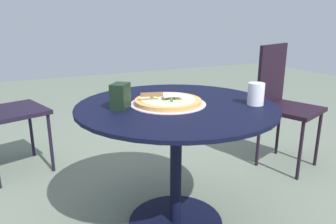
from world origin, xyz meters
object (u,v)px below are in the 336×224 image
Objects in this scene: pizza_server at (162,95)px; patio_chair_far at (283,97)px; pizza_on_tray at (168,102)px; napkin_dispenser at (120,96)px; patio_table at (176,136)px; drinking_cup at (256,94)px.

patio_chair_far is at bearing -163.95° from pizza_server.
pizza_server reaches higher than pizza_on_tray.
napkin_dispenser is 1.40m from patio_chair_far.
pizza_on_tray is 1.17m from patio_chair_far.
pizza_server is 1.21m from patio_chair_far.
drinking_cup is (-0.35, 0.18, 0.22)m from patio_table.
napkin_dispenser is 0.13× the size of patio_chair_far.
napkin_dispenser is (0.20, -0.02, 0.01)m from pizza_server.
patio_table is 1.09× the size of patio_chair_far.
patio_chair_far is at bearing -161.80° from patio_table.
patio_table is 0.45m from drinking_cup.
drinking_cup is at bearing 154.41° from pizza_server.
patio_chair_far is at bearing 143.13° from napkin_dispenser.
drinking_cup is 0.92m from patio_chair_far.
drinking_cup is (-0.39, 0.20, 0.04)m from pizza_on_tray.
napkin_dispenser reaches higher than pizza_server.
patio_chair_far is (-1.08, -0.35, 0.01)m from patio_table.
pizza_on_tray is 3.14× the size of napkin_dispenser.
patio_chair_far is (-1.15, -0.33, -0.21)m from pizza_server.
pizza_server is 0.46m from drinking_cup.
pizza_server is at bearing 16.05° from patio_chair_far.
napkin_dispenser is at bearing 12.90° from patio_chair_far.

